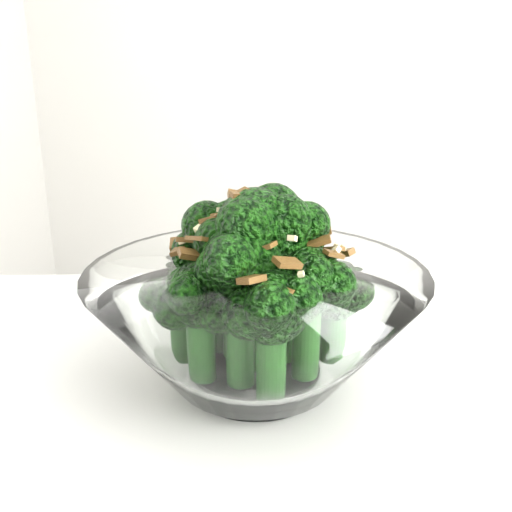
% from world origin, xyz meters
% --- Properties ---
extents(broccoli_dish, '(0.24, 0.24, 0.15)m').
position_xyz_m(broccoli_dish, '(0.01, 0.11, 0.81)').
color(broccoli_dish, white).
rests_on(broccoli_dish, table).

